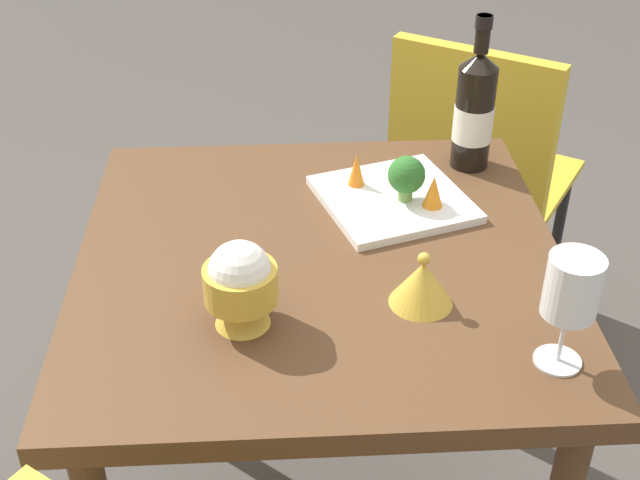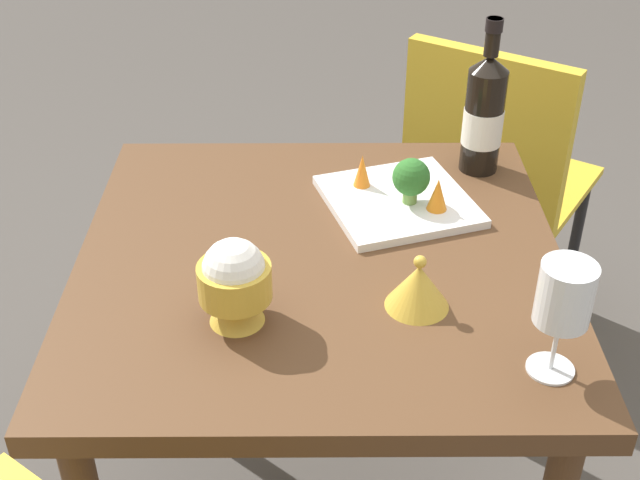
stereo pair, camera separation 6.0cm
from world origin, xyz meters
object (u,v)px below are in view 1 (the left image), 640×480
Objects in this scene: carrot_garnish_left at (433,191)px; carrot_garnish_right at (356,170)px; wine_glass at (572,289)px; rice_bowl at (240,283)px; serving_plate at (393,199)px; rice_bowl_lid at (422,283)px; chair_by_wall at (477,164)px; broccoli_floret at (406,176)px; wine_bottle at (474,110)px.

carrot_garnish_right is (0.13, -0.09, 0.00)m from carrot_garnish_left.
wine_glass is at bearing 116.34° from carrot_garnish_right.
rice_bowl reaches higher than serving_plate.
rice_bowl_lid is 0.32× the size of serving_plate.
chair_by_wall is 2.70× the size of serving_plate.
carrot_garnish_right is (0.08, -0.06, -0.02)m from broccoli_floret.
rice_bowl_lid is (-0.28, -0.03, -0.04)m from rice_bowl.
wine_bottle is at bearing -120.33° from carrot_garnish_left.
wine_glass is (0.10, 0.93, 0.32)m from chair_by_wall.
carrot_garnish_right is at bearing -118.56° from rice_bowl.
rice_bowl_lid is (0.16, 0.44, -0.08)m from wine_bottle.
rice_bowl is at bearing 41.08° from carrot_garnish_left.
wine_bottle is 4.98× the size of carrot_garnish_left.
rice_bowl reaches higher than broccoli_floret.
wine_bottle is 0.65m from rice_bowl.
carrot_garnish_left is 0.97× the size of carrot_garnish_right.
wine_glass is (-0.01, 0.58, 0.01)m from wine_bottle.
serving_plate is 0.06m from broccoli_floret.
rice_bowl_lid is 1.64× the size of carrot_garnish_left.
rice_bowl is at bearing -14.05° from wine_glass.
rice_bowl is 0.45× the size of serving_plate.
wine_glass is 2.09× the size of broccoli_floret.
wine_glass is 2.93× the size of carrot_garnish_left.
rice_bowl_lid reaches higher than carrot_garnish_left.
wine_bottle reaches higher than carrot_garnish_right.
serving_plate is at bearing -86.74° from chair_by_wall.
chair_by_wall is 2.79× the size of wine_bottle.
carrot_garnish_right is (0.35, 0.44, 0.24)m from chair_by_wall.
carrot_garnish_right is (-0.21, -0.38, -0.03)m from rice_bowl.
chair_by_wall is 13.55× the size of carrot_garnish_right.
wine_bottle is at bearing -133.06° from rice_bowl.
broccoli_floret is (-0.29, -0.32, -0.01)m from rice_bowl.
carrot_garnish_left is (-0.34, -0.29, -0.03)m from rice_bowl.
serving_plate is (0.17, 0.14, -0.11)m from wine_bottle.
wine_bottle is 2.15× the size of rice_bowl.
carrot_garnish_left is (0.10, 0.18, -0.07)m from wine_bottle.
rice_bowl is at bearing -90.74° from chair_by_wall.
serving_plate is 0.09m from carrot_garnish_left.
rice_bowl_lid is at bearing 90.87° from serving_plate.
rice_bowl is 0.43m from carrot_garnish_right.
carrot_garnish_right is (0.07, -0.05, 0.04)m from serving_plate.
chair_by_wall is 0.61m from carrot_garnish_right.
rice_bowl is 0.43m from serving_plate.
broccoli_floret is at bearing 45.67° from wine_bottle.
broccoli_floret is 1.37× the size of carrot_garnish_right.
carrot_garnish_left is (-0.07, 0.04, 0.04)m from serving_plate.
rice_bowl_lid is 0.30m from serving_plate.
wine_glass reaches higher than carrot_garnish_left.
rice_bowl_lid is 1.17× the size of broccoli_floret.
carrot_garnish_right is at bearing -34.70° from serving_plate.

